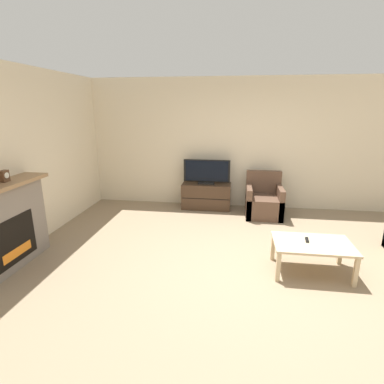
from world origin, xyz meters
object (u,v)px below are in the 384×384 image
mantel_clock (4,176)px  fireplace (3,227)px  tv_stand (206,196)px  coffee_table (312,246)px  remote (307,240)px  armchair (264,202)px  tv (207,173)px

mantel_clock → fireplace: bearing=-96.8°
mantel_clock → tv_stand: 3.75m
fireplace → coffee_table: (3.98, 0.48, -0.23)m
mantel_clock → remote: size_ratio=0.97×
tv_stand → remote: 2.82m
tv_stand → remote: tv_stand is taller
armchair → coffee_table: 2.19m
coffee_table → tv: bearing=123.6°
armchair → coffee_table: bearing=-78.7°
fireplace → coffee_table: size_ratio=1.50×
tv_stand → coffee_table: bearing=-56.4°
coffee_table → remote: bearing=136.6°
fireplace → tv_stand: size_ratio=1.45×
fireplace → remote: size_ratio=9.60×
armchair → remote: (0.37, -2.09, 0.15)m
tv_stand → tv: tv is taller
fireplace → remote: 3.95m
mantel_clock → tv_stand: size_ratio=0.15×
tv_stand → tv: size_ratio=1.05×
fireplace → armchair: size_ratio=1.74×
fireplace → tv_stand: bearing=50.7°
mantel_clock → tv: 3.64m
tv → tv_stand: bearing=90.0°
coffee_table → remote: 0.10m
mantel_clock → tv: (2.35, 2.74, -0.47)m
mantel_clock → tv: mantel_clock is taller
tv → coffee_table: 2.93m
tv → remote: tv is taller
fireplace → tv: fireplace is taller
tv_stand → mantel_clock: bearing=-130.6°
mantel_clock → armchair: mantel_clock is taller
fireplace → mantel_clock: 0.67m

